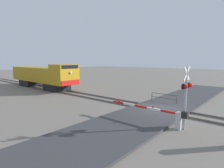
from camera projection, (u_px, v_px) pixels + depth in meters
ground_plane at (159, 110)px, 16.07m from camera, size 160.00×160.00×0.00m
rail_track_left at (155, 111)px, 15.52m from camera, size 0.08×80.00×0.15m
rail_track_right at (163, 108)px, 16.61m from camera, size 0.08×80.00×0.15m
road_surface at (159, 109)px, 16.06m from camera, size 36.00×4.83×0.14m
locomotive at (43, 76)px, 28.38m from camera, size 3.03×14.53×3.76m
crossing_signal at (186, 91)px, 11.27m from camera, size 1.18×0.33×4.01m
crossing_gate at (167, 115)px, 12.02m from camera, size 0.36×5.90×1.21m
guard_railing at (164, 97)px, 18.60m from camera, size 0.08×2.76×0.95m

